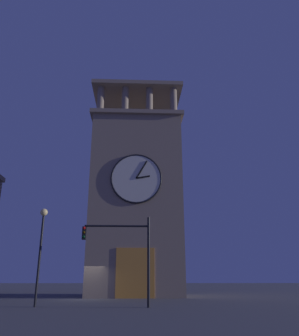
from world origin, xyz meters
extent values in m
plane|color=#4C4C51|center=(0.00, 0.00, 0.00)|extent=(200.00, 200.00, 0.00)
cube|color=gray|center=(-3.79, -4.94, 8.28)|extent=(8.43, 7.62, 16.57)
cube|color=gray|center=(-3.79, -4.94, 16.77)|extent=(9.03, 8.22, 0.40)
cylinder|color=gray|center=(-7.41, -1.73, 18.36)|extent=(0.70, 0.70, 2.80)
cylinder|color=gray|center=(-4.99, -1.73, 18.36)|extent=(0.70, 0.70, 2.80)
cylinder|color=gray|center=(-2.58, -1.73, 18.36)|extent=(0.70, 0.70, 2.80)
cylinder|color=gray|center=(-0.17, -1.73, 18.36)|extent=(0.70, 0.70, 2.80)
cylinder|color=gray|center=(-7.41, -8.15, 18.36)|extent=(0.70, 0.70, 2.80)
cylinder|color=gray|center=(-4.99, -8.15, 18.36)|extent=(0.70, 0.70, 2.80)
cylinder|color=gray|center=(-2.58, -8.15, 18.36)|extent=(0.70, 0.70, 2.80)
cylinder|color=gray|center=(-0.17, -8.15, 18.36)|extent=(0.70, 0.70, 2.80)
cube|color=gray|center=(-3.79, -4.94, 19.96)|extent=(9.03, 8.22, 0.40)
cylinder|color=black|center=(-3.79, -4.94, 21.32)|extent=(0.12, 0.12, 2.32)
cylinder|color=silver|center=(-3.79, -1.07, 10.09)|extent=(4.47, 0.12, 4.47)
torus|color=black|center=(-3.79, -1.05, 10.09)|extent=(4.63, 0.16, 4.63)
cube|color=black|center=(-4.39, -0.97, 10.20)|extent=(1.23, 0.06, 0.34)
cube|color=black|center=(-4.26, -0.97, 10.92)|extent=(1.05, 0.06, 1.71)
cube|color=orange|center=(-3.79, -1.18, 2.00)|extent=(3.20, 0.24, 4.00)
cylinder|color=black|center=(-4.52, 7.95, 2.51)|extent=(0.16, 0.16, 5.01)
cylinder|color=black|center=(-2.63, 7.95, 4.48)|extent=(3.77, 0.12, 0.12)
cube|color=black|center=(-0.74, 7.95, 4.06)|extent=(0.22, 0.30, 0.75)
sphere|color=red|center=(-0.74, 8.13, 4.33)|extent=(0.16, 0.16, 0.16)
sphere|color=#392705|center=(-0.74, 8.13, 4.08)|extent=(0.16, 0.16, 0.16)
sphere|color=#063316|center=(-0.74, 8.13, 3.83)|extent=(0.16, 0.16, 0.16)
cylinder|color=black|center=(1.88, 7.30, 2.59)|extent=(0.14, 0.14, 5.17)
sphere|color=#F9DB8C|center=(1.88, 7.30, 5.39)|extent=(0.44, 0.44, 0.44)
camera|label=1|loc=(-3.67, 28.01, 1.52)|focal=36.04mm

